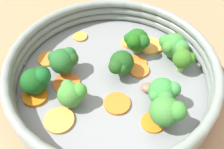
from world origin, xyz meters
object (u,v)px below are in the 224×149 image
carrot_slice_10 (117,103)px  broccoli_floret_1 (167,110)px  carrot_slice_4 (48,59)px  broccoli_floret_8 (174,46)px  carrot_slice_9 (140,71)px  broccoli_floret_3 (183,58)px  carrot_slice_5 (166,86)px  carrot_slice_13 (35,82)px  carrot_slice_8 (67,83)px  broccoli_floret_5 (37,79)px  carrot_slice_3 (59,120)px  carrot_slice_11 (150,46)px  carrot_slice_6 (153,122)px  carrot_slice_12 (80,37)px  skillet (112,83)px  broccoli_floret_4 (72,93)px  mushroom_piece_0 (149,88)px  broccoli_floret_0 (137,41)px  carrot_slice_0 (137,63)px  carrot_slice_7 (130,43)px  carrot_slice_1 (35,96)px  broccoli_floret_2 (121,63)px  broccoli_floret_7 (163,92)px  carrot_slice_2 (156,47)px  broccoli_floret_6 (64,60)px

carrot_slice_10 → broccoli_floret_1: broccoli_floret_1 is taller
carrot_slice_4 → broccoli_floret_8: (-0.22, 0.09, 0.03)m
carrot_slice_9 → broccoli_floret_3: bearing=161.8°
carrot_slice_4 → carrot_slice_10: size_ratio=0.85×
carrot_slice_5 → carrot_slice_13: carrot_slice_13 is taller
carrot_slice_8 → broccoli_floret_5: broccoli_floret_5 is taller
carrot_slice_3 → broccoli_floret_3: size_ratio=1.00×
carrot_slice_4 → carrot_slice_11: 0.20m
carrot_slice_6 → carrot_slice_12: 0.24m
skillet → broccoli_floret_4: size_ratio=7.23×
carrot_slice_12 → mushroom_piece_0: 0.19m
carrot_slice_9 → broccoli_floret_0: size_ratio=0.70×
carrot_slice_0 → carrot_slice_10: carrot_slice_10 is taller
broccoli_floret_1 → broccoli_floret_3: size_ratio=1.22×
carrot_slice_10 → carrot_slice_13: bearing=-41.3°
broccoli_floret_4 → mushroom_piece_0: size_ratio=1.80×
carrot_slice_3 → carrot_slice_7: bearing=-147.4°
broccoli_floret_1 → mushroom_piece_0: bearing=-97.6°
carrot_slice_13 → broccoli_floret_8: broccoli_floret_8 is taller
carrot_slice_1 → carrot_slice_13: size_ratio=1.04×
carrot_slice_7 → broccoli_floret_2: broccoli_floret_2 is taller
carrot_slice_7 → broccoli_floret_7: bearing=84.0°
carrot_slice_2 → mushroom_piece_0: bearing=53.6°
carrot_slice_7 → carrot_slice_12: size_ratio=1.09×
carrot_slice_1 → carrot_slice_7: size_ratio=1.36×
carrot_slice_4 → broccoli_floret_2: size_ratio=0.75×
broccoli_floret_1 → carrot_slice_9: bearing=-97.5°
carrot_slice_3 → carrot_slice_9: 0.17m
broccoli_floret_2 → broccoli_floret_4: bearing=14.5°
broccoli_floret_0 → broccoli_floret_3: bearing=127.8°
broccoli_floret_8 → mushroom_piece_0: 0.10m
carrot_slice_1 → carrot_slice_0: bearing=-179.9°
carrot_slice_9 → carrot_slice_11: 0.07m
carrot_slice_4 → broccoli_floret_4: 0.12m
broccoli_floret_1 → broccoli_floret_6: 0.19m
carrot_slice_5 → broccoli_floret_2: broccoli_floret_2 is taller
broccoli_floret_7 → broccoli_floret_8: bearing=-131.0°
carrot_slice_2 → broccoli_floret_7: size_ratio=0.58×
broccoli_floret_6 → broccoli_floret_8: (-0.20, 0.04, -0.00)m
skillet → broccoli_floret_5: 0.13m
carrot_slice_7 → broccoli_floret_6: (0.14, 0.02, 0.03)m
carrot_slice_5 → broccoli_floret_8: broccoli_floret_8 is taller
carrot_slice_11 → broccoli_floret_0: broccoli_floret_0 is taller
broccoli_floret_8 → carrot_slice_0: bearing=-8.0°
carrot_slice_8 → broccoli_floret_7: 0.17m
carrot_slice_10 → carrot_slice_13: same height
carrot_slice_6 → broccoli_floret_6: broccoli_floret_6 is taller
carrot_slice_3 → broccoli_floret_8: 0.24m
carrot_slice_11 → broccoli_floret_2: size_ratio=0.97×
carrot_slice_6 → carrot_slice_2: bearing=-121.4°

